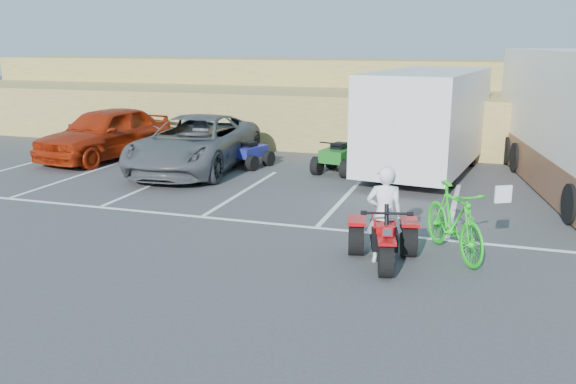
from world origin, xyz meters
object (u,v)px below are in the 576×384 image
(grey_pickup, at_px, (195,143))
(quad_atv_green, at_px, (339,173))
(rider, at_px, (384,215))
(red_car, at_px, (106,133))
(red_trike_atv, at_px, (383,264))
(cargo_trailer, at_px, (427,118))
(quad_atv_blue, at_px, (250,167))
(green_dirt_bike, at_px, (454,221))

(grey_pickup, height_order, quad_atv_green, grey_pickup)
(rider, height_order, grey_pickup, rider)
(red_car, distance_m, quad_atv_green, 8.11)
(red_trike_atv, distance_m, red_car, 12.87)
(grey_pickup, xyz_separation_m, quad_atv_green, (4.34, 0.88, -0.83))
(red_trike_atv, xyz_separation_m, cargo_trailer, (-0.10, 8.23, 1.65))
(cargo_trailer, xyz_separation_m, quad_atv_blue, (-5.35, -0.84, -1.65))
(quad_atv_blue, bearing_deg, green_dirt_bike, -30.43)
(rider, relative_size, green_dirt_bike, 0.79)
(cargo_trailer, bearing_deg, rider, -81.83)
(green_dirt_bike, bearing_deg, grey_pickup, 115.44)
(quad_atv_blue, bearing_deg, red_trike_atv, -39.31)
(red_car, bearing_deg, rider, -24.37)
(red_trike_atv, relative_size, rider, 0.97)
(rider, relative_size, grey_pickup, 0.30)
(green_dirt_bike, bearing_deg, quad_atv_green, 89.93)
(quad_atv_blue, distance_m, quad_atv_green, 2.91)
(red_trike_atv, height_order, cargo_trailer, cargo_trailer)
(rider, xyz_separation_m, grey_pickup, (-6.85, 6.30, -0.06))
(red_trike_atv, distance_m, green_dirt_bike, 1.58)
(rider, height_order, red_car, rider)
(red_car, xyz_separation_m, quad_atv_green, (8.06, 0.09, -0.87))
(quad_atv_blue, bearing_deg, red_car, -164.07)
(grey_pickup, relative_size, cargo_trailer, 0.87)
(rider, height_order, quad_atv_blue, rider)
(cargo_trailer, height_order, quad_atv_blue, cargo_trailer)
(grey_pickup, bearing_deg, quad_atv_blue, 28.64)
(red_trike_atv, relative_size, quad_atv_blue, 1.25)
(green_dirt_bike, distance_m, quad_atv_green, 7.46)
(cargo_trailer, bearing_deg, grey_pickup, -157.58)
(rider, bearing_deg, cargo_trailer, -102.13)
(cargo_trailer, xyz_separation_m, quad_atv_green, (-2.44, -0.90, -1.65))
(rider, bearing_deg, grey_pickup, -55.20)
(rider, distance_m, quad_atv_blue, 9.09)
(grey_pickup, distance_m, cargo_trailer, 7.06)
(red_trike_atv, xyz_separation_m, grey_pickup, (-6.89, 6.45, 0.83))
(grey_pickup, bearing_deg, green_dirt_bike, -39.38)
(red_trike_atv, relative_size, red_car, 0.33)
(red_trike_atv, distance_m, cargo_trailer, 8.39)
(red_trike_atv, relative_size, grey_pickup, 0.29)
(green_dirt_bike, xyz_separation_m, quad_atv_green, (-3.68, 6.46, -0.67))
(green_dirt_bike, relative_size, cargo_trailer, 0.33)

